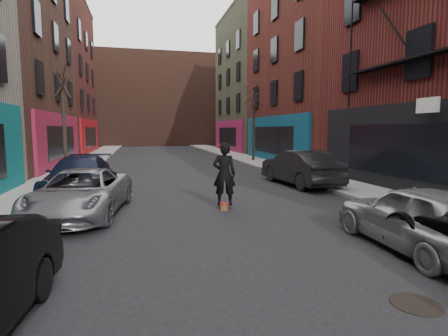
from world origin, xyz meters
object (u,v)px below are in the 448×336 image
tree_right_far (254,116)px  parked_left_far (82,193)px  skateboard (224,206)px  parked_left_end (80,176)px  manhole (416,304)px  skateboarder (224,174)px  parked_right_end (300,168)px  parked_right_far (420,217)px  tree_left_far (64,112)px

tree_right_far → parked_left_far: tree_right_far is taller
skateboard → parked_left_end: bearing=158.8°
parked_left_end → manhole: parked_left_end is taller
tree_right_far → skateboarder: bearing=-111.4°
manhole → skateboarder: bearing=100.5°
parked_right_end → manhole: 10.87m
parked_left_end → skateboarder: size_ratio=2.56×
parked_left_end → manhole: bearing=-56.4°
parked_left_far → skateboarder: size_ratio=2.42×
parked_right_end → skateboard: (-4.38, -3.73, -0.74)m
skateboard → tree_right_far: bearing=82.0°
parked_right_end → skateboarder: bearing=35.9°
skateboarder → manhole: skateboarder is taller
parked_right_far → parked_right_end: 8.60m
parked_left_far → skateboarder: bearing=7.2°
parked_right_end → skateboarder: skateboarder is taller
parked_right_far → parked_right_end: (1.40, 8.49, 0.09)m
tree_right_far → parked_left_far: size_ratio=1.41×
parked_left_end → parked_right_end: 9.21m
skateboard → skateboarder: size_ratio=0.40×
skateboarder → parked_left_far: bearing=12.8°
parked_right_far → skateboard: (-2.98, 4.76, -0.65)m
tree_left_far → manhole: size_ratio=9.29×
tree_left_far → skateboard: bearing=-55.2°
parked_left_far → skateboard: 4.30m
parked_right_far → manhole: size_ratio=5.89×
parked_left_far → parked_left_end: size_ratio=0.94×
tree_left_far → parked_left_far: size_ratio=1.35×
tree_left_far → skateboarder: (6.42, -9.23, -2.29)m
tree_left_far → skateboarder: bearing=-55.2°
parked_left_end → skateboarder: 5.87m
tree_left_far → parked_left_end: 6.66m
parked_right_far → parked_left_end: bearing=-43.5°
tree_left_far → skateboard: tree_left_far is taller
tree_left_far → skateboard: (6.42, -9.23, -3.33)m
tree_right_far → parked_left_end: 16.31m
parked_left_far → manhole: 8.68m
tree_right_far → parked_left_far: bearing=-124.0°
parked_left_far → parked_right_far: 8.69m
parked_left_end → parked_right_far: parked_left_end is taller
tree_left_far → skateboarder: tree_left_far is taller
skateboard → manhole: (1.23, -6.65, -0.04)m
skateboard → manhole: bearing=-66.0°
parked_right_far → skateboarder: 5.63m
skateboarder → parked_left_end: bearing=-21.2°
tree_right_far → skateboard: size_ratio=8.50×
tree_right_far → parked_right_far: 20.42m
skateboard → parked_left_far: bearing=-167.2°
tree_right_far → parked_left_far: (-10.23, -15.18, -2.86)m
tree_left_far → parked_right_end: (10.80, -5.51, -2.59)m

